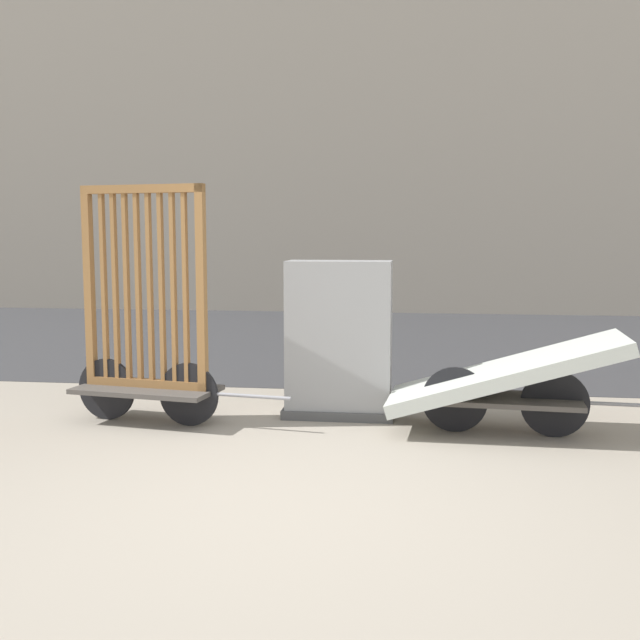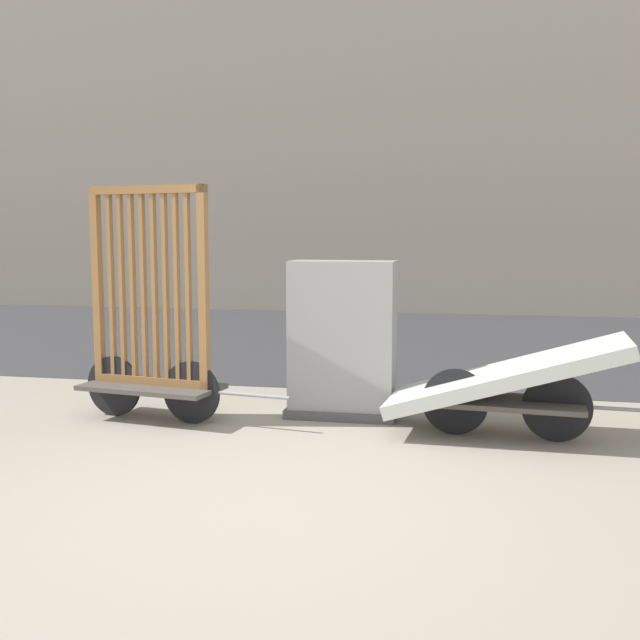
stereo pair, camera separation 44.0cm
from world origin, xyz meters
The scene contains 5 objects.
ground_plane centered at (0.00, 0.00, 0.00)m, with size 60.00×60.00×0.00m, color gray.
road_strip centered at (0.00, 7.29, 0.00)m, with size 56.00×7.80×0.01m.
bike_cart_with_bedframe centered at (-1.50, 1.85, 0.74)m, with size 1.95×0.75×2.03m.
bike_cart_with_mattress centered at (1.50, 1.86, 0.46)m, with size 2.26×1.00×0.84m.
utility_cabinet centered at (0.11, 2.31, 0.65)m, with size 0.98×0.50×1.38m.
Camera 2 is at (1.22, -4.14, 1.61)m, focal length 42.00 mm.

